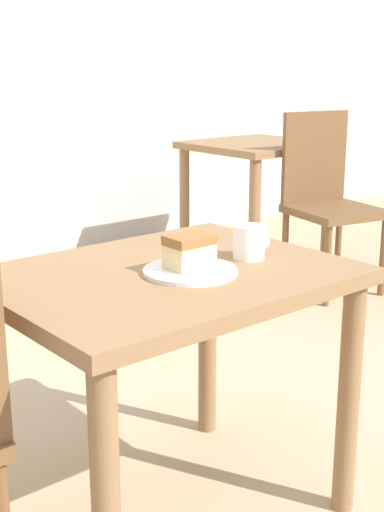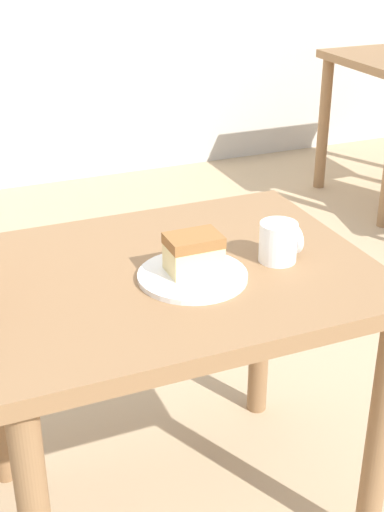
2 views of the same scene
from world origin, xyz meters
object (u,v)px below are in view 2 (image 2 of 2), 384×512
Objects in this scene: cake_slice at (194,253)px; coffee_mug at (280,242)px; dining_table_near at (172,316)px; plate at (193,276)px.

cake_slice reaches higher than coffee_mug.
plate is (0.02, -0.06, 0.13)m from dining_table_near.
plate is 0.05m from cake_slice.
dining_table_near is at bearing 167.57° from coffee_mug.
coffee_mug reaches higher than dining_table_near.
dining_table_near is 0.14m from plate.
coffee_mug is (0.20, -0.00, -0.01)m from cake_slice.
coffee_mug reaches higher than plate.
cake_slice is 1.25× the size of coffee_mug.
dining_table_near is at bearing 112.48° from plate.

